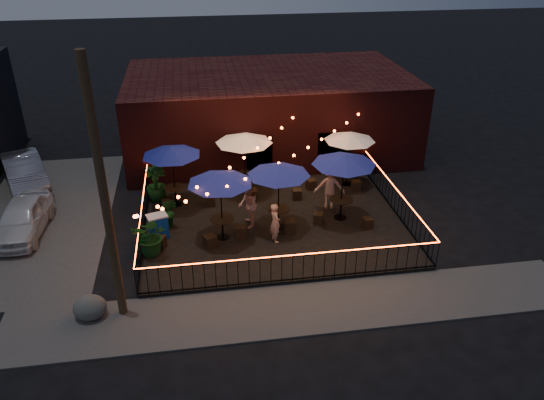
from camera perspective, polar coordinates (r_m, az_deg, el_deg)
The scene contains 37 objects.
ground at distance 19.40m, azimuth 1.07°, elevation -5.61°, with size 110.00×110.00×0.00m, color black.
patio at distance 21.04m, azimuth 0.14°, elevation -2.47°, with size 10.00×8.00×0.15m, color black.
sidewalk at distance 16.82m, azimuth 3.01°, elevation -11.56°, with size 18.00×2.50×0.05m, color #43403E.
brick_building at distance 27.62m, azimuth -0.41°, elevation 9.48°, with size 14.00×8.00×4.00m.
utility_pole at distance 15.14m, azimuth -17.58°, elevation 0.20°, with size 0.26×0.26×8.00m, color #3C2E18.
fence_front at distance 17.41m, azimuth 2.23°, elevation -7.36°, with size 10.00×0.04×1.04m.
fence_left at distance 20.66m, azimuth -13.69°, elevation -2.07°, with size 0.04×8.00×1.04m.
fence_right at distance 22.00m, azimuth 13.11°, elevation -0.06°, with size 0.04×8.00×1.04m.
festoon_lights at distance 19.53m, azimuth -2.64°, elevation 3.06°, with size 10.02×8.72×1.32m.
cafe_table_0 at distance 18.89m, azimuth -5.61°, elevation 2.22°, with size 2.95×2.95×2.65m.
cafe_table_1 at distance 21.57m, azimuth -10.77°, elevation 5.13°, with size 3.05×3.05×2.62m.
cafe_table_2 at distance 19.54m, azimuth 0.74°, elevation 3.13°, with size 2.92×2.92×2.60m.
cafe_table_3 at distance 22.36m, azimuth -3.04°, elevation 6.55°, with size 2.83×2.83×2.67m.
cafe_table_4 at distance 20.30m, azimuth 7.76°, elevation 4.24°, with size 2.84×2.84×2.74m.
cafe_table_5 at distance 23.31m, azimuth 8.36°, elevation 6.69°, with size 2.90×2.90×2.46m.
bistro_chair_0 at distance 19.66m, azimuth -11.99°, elevation -4.48°, with size 0.39×0.39×0.47m, color black.
bistro_chair_1 at distance 19.42m, azimuth -6.69°, elevation -4.43°, with size 0.40×0.40×0.47m, color black.
bistro_chair_2 at distance 22.19m, azimuth -11.27°, elevation -0.53°, with size 0.34×0.34×0.40m, color black.
bistro_chair_3 at distance 22.21m, azimuth -6.71°, elevation -0.01°, with size 0.41×0.41×0.48m, color black.
bistro_chair_4 at distance 19.94m, azimuth -3.37°, elevation -3.38°, with size 0.38×0.38×0.45m, color black.
bistro_chair_5 at distance 20.19m, azimuth 1.87°, elevation -2.83°, with size 0.42×0.42×0.50m, color black.
bistro_chair_6 at distance 22.47m, azimuth -2.17°, elevation 0.56°, with size 0.43×0.43×0.50m, color black.
bistro_chair_7 at distance 22.60m, azimuth 2.71°, elevation 0.63°, with size 0.37×0.37×0.44m, color black.
bistro_chair_8 at distance 20.84m, azimuth 5.01°, elevation -1.97°, with size 0.37×0.37×0.44m, color black.
bistro_chair_9 at distance 20.78m, azimuth 10.21°, elevation -2.45°, with size 0.36×0.36×0.43m, color black.
bistro_chair_10 at distance 23.49m, azimuth 4.24°, elevation 1.69°, with size 0.38×0.38×0.45m, color black.
bistro_chair_11 at distance 23.60m, azimuth 9.02°, elevation 1.54°, with size 0.38×0.38×0.45m, color black.
patron_a at distance 19.37m, azimuth 0.33°, elevation -2.45°, with size 0.56×0.37×1.55m, color #D5A68E.
patron_b at distance 20.25m, azimuth -2.62°, elevation -0.56°, with size 0.89×0.70×1.84m, color #D6AF86.
patron_c at distance 21.70m, azimuth 6.23°, elevation 1.49°, with size 1.26×0.72×1.94m, color #DCB38B.
potted_shrub_a at distance 19.14m, azimuth -12.84°, elevation -3.82°, with size 1.30×1.12×1.44m, color #103D0C.
potted_shrub_b at distance 20.67m, azimuth -11.11°, elevation -1.37°, with size 0.70×0.57×1.28m, color #0C380D.
potted_shrub_c at distance 22.79m, azimuth -12.38°, elevation 1.74°, with size 0.86×0.86×1.53m, color #113B0C.
cooler at distance 20.16m, azimuth -12.17°, elevation -2.78°, with size 0.85×0.73×0.96m.
boulder at distance 17.18m, azimuth -18.99°, elevation -10.89°, with size 0.95×0.81×0.74m, color #454540.
car_white at distance 22.32m, azimuth -25.25°, elevation -1.77°, with size 1.56×3.88×1.32m, color silver.
car_silver at distance 26.15m, azimuth -25.09°, elevation 2.69°, with size 1.54×4.43×1.46m, color #A1A1AA.
Camera 1 is at (-2.86, -15.94, 10.69)m, focal length 35.00 mm.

